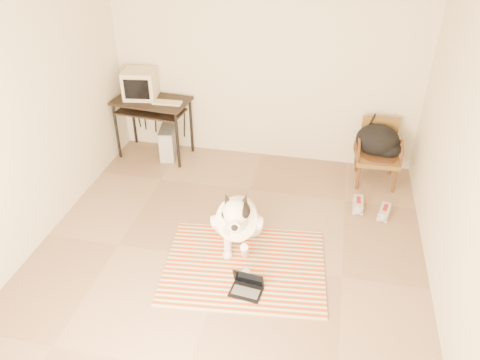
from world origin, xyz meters
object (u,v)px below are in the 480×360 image
(computer_desk, at_px, (152,108))
(crt_monitor, at_px, (140,84))
(pc_tower, at_px, (169,142))
(backpack, at_px, (379,141))
(dog, at_px, (238,220))
(laptop, at_px, (247,286))
(rattan_chair, at_px, (378,152))

(computer_desk, distance_m, crt_monitor, 0.35)
(computer_desk, xyz_separation_m, pc_tower, (0.19, 0.01, -0.49))
(computer_desk, distance_m, backpack, 2.98)
(dog, bearing_deg, crt_monitor, 134.00)
(laptop, distance_m, computer_desk, 2.97)
(dog, distance_m, pc_tower, 2.14)
(crt_monitor, relative_size, rattan_chair, 0.58)
(dog, relative_size, laptop, 3.46)
(crt_monitor, bearing_deg, laptop, -51.37)
(laptop, xyz_separation_m, backpack, (1.22, 2.28, 0.48))
(crt_monitor, height_order, rattan_chair, crt_monitor)
(rattan_chair, relative_size, backpack, 1.41)
(computer_desk, distance_m, rattan_chair, 2.99)
(computer_desk, height_order, backpack, computer_desk)
(laptop, height_order, computer_desk, computer_desk)
(laptop, distance_m, pc_tower, 2.80)
(dog, xyz_separation_m, computer_desk, (-1.53, 1.67, 0.38))
(dog, height_order, crt_monitor, crt_monitor)
(backpack, bearing_deg, rattan_chair, -65.64)
(crt_monitor, bearing_deg, rattan_chair, -2.13)
(rattan_chair, distance_m, backpack, 0.15)
(laptop, height_order, backpack, backpack)
(laptop, relative_size, computer_desk, 0.31)
(laptop, relative_size, pc_tower, 0.65)
(crt_monitor, distance_m, backpack, 3.17)
(dog, distance_m, rattan_chair, 2.18)
(laptop, bearing_deg, backpack, 61.86)
(laptop, distance_m, crt_monitor, 3.20)
(dog, distance_m, backpack, 2.19)
(pc_tower, xyz_separation_m, rattan_chair, (2.78, -0.04, 0.18))
(laptop, xyz_separation_m, pc_tower, (-1.56, 2.32, 0.15))
(crt_monitor, bearing_deg, pc_tower, -11.59)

